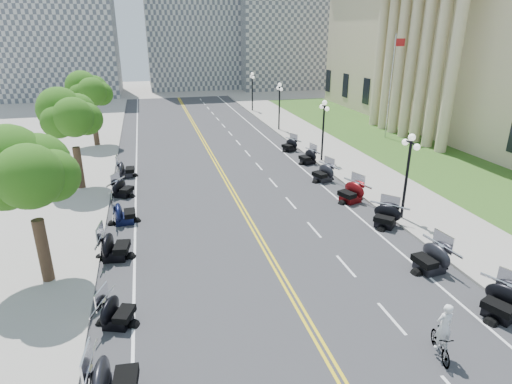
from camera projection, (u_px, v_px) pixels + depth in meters
ground at (281, 275)px, 19.27m from camera, size 160.00×160.00×0.00m
road at (235, 196)px, 28.32m from camera, size 16.00×90.00×0.01m
centerline_yellow_a at (234, 197)px, 28.29m from camera, size 0.12×90.00×0.00m
centerline_yellow_b at (237, 196)px, 28.34m from camera, size 0.12×90.00×0.00m
edge_line_north at (325, 188)px, 29.80m from camera, size 0.12×90.00×0.00m
edge_line_south at (136, 206)px, 26.83m from camera, size 0.12×90.00×0.00m
lane_dash_5 at (392, 318)px, 16.39m from camera, size 0.12×2.00×0.00m
lane_dash_6 at (346, 266)px, 20.01m from camera, size 0.12×2.00×0.00m
lane_dash_7 at (314, 230)px, 23.63m from camera, size 0.12×2.00×0.00m
lane_dash_8 at (291, 203)px, 27.25m from camera, size 0.12×2.00×0.00m
lane_dash_9 at (273, 182)px, 30.87m from camera, size 0.12×2.00×0.00m
lane_dash_10 at (259, 166)px, 34.49m from camera, size 0.12×2.00×0.00m
lane_dash_11 at (248, 153)px, 38.10m from camera, size 0.12×2.00×0.00m
lane_dash_12 at (238, 142)px, 41.72m from camera, size 0.12×2.00×0.00m
lane_dash_13 at (230, 133)px, 45.34m from camera, size 0.12×2.00×0.00m
lane_dash_14 at (223, 126)px, 48.96m from camera, size 0.12×2.00×0.00m
lane_dash_15 at (218, 119)px, 52.58m from camera, size 0.12×2.00×0.00m
lane_dash_16 at (213, 113)px, 56.20m from camera, size 0.12×2.00×0.00m
lane_dash_17 at (208, 108)px, 59.82m from camera, size 0.12×2.00×0.00m
lane_dash_18 at (204, 104)px, 63.44m from camera, size 0.12×2.00×0.00m
lane_dash_19 at (201, 99)px, 67.05m from camera, size 0.12×2.00×0.00m
sidewalk_north at (378, 182)px, 30.73m from camera, size 5.00×90.00×0.15m
sidewalk_south at (66, 211)px, 25.86m from camera, size 5.00×90.00×0.15m
lawn at (402, 148)px, 39.60m from camera, size 9.00×60.00×0.10m
distant_block_a at (53, 11)px, 66.54m from camera, size 18.00×14.00×26.00m
distant_block_b at (190, 1)px, 76.36m from camera, size 16.00×12.00×30.00m
distant_block_c at (290, 25)px, 79.25m from camera, size 20.00×14.00×22.00m
street_lamp_2 at (406, 177)px, 23.96m from camera, size 0.50×1.20×4.90m
street_lamp_3 at (323, 131)px, 34.81m from camera, size 0.50×1.20×4.90m
street_lamp_4 at (279, 107)px, 45.67m from camera, size 0.50×1.20×4.90m
street_lamp_5 at (252, 92)px, 56.53m from camera, size 0.50×1.20×4.90m
flagpole at (390, 88)px, 41.56m from camera, size 1.10×0.20×10.00m
tree_2 at (29, 180)px, 17.06m from camera, size 4.80×4.80×9.20m
tree_3 at (72, 121)px, 27.92m from camera, size 4.80×4.80×9.20m
tree_4 at (91, 95)px, 38.78m from camera, size 4.80×4.80×9.20m
motorcycle_n_4 at (503, 301)px, 16.26m from camera, size 2.68×2.68×1.42m
motorcycle_n_5 at (431, 257)px, 19.38m from camera, size 2.33×2.33×1.46m
motorcycle_n_6 at (386, 215)px, 23.81m from camera, size 2.74×2.74×1.36m
motorcycle_n_7 at (351, 191)px, 27.22m from camera, size 2.62×2.62×1.44m
motorcycle_n_8 at (323, 172)px, 30.95m from camera, size 2.47×2.47×1.38m
motorcycle_n_9 at (308, 156)px, 35.00m from camera, size 2.23×2.23×1.29m
motorcycle_n_10 at (290, 144)px, 38.62m from camera, size 2.33×2.33×1.24m
motorcycle_s_4 at (113, 379)px, 12.55m from camera, size 2.37×2.37×1.53m
motorcycle_s_5 at (117, 311)px, 15.85m from camera, size 2.30×2.30×1.25m
motorcycle_s_6 at (115, 245)px, 20.46m from camera, size 2.35×2.35×1.45m
motorcycle_s_7 at (124, 212)px, 24.25m from camera, size 2.06×2.06×1.37m
motorcycle_s_8 at (123, 187)px, 28.13m from camera, size 2.45×2.45×1.25m
motorcycle_s_9 at (126, 168)px, 31.84m from camera, size 2.00×2.00×1.36m
bicycle at (441, 344)px, 14.35m from camera, size 0.91×1.71×0.99m
cyclist_rider at (447, 310)px, 13.87m from camera, size 0.63×0.41×1.73m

